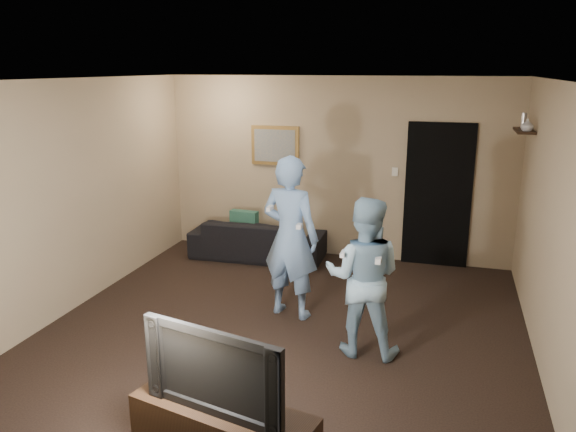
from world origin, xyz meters
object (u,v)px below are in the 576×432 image
(television, at_px, (221,366))
(wii_player_left, at_px, (290,237))
(sofa, at_px, (258,239))
(wii_player_right, at_px, (363,277))

(television, distance_m, wii_player_left, 2.57)
(sofa, relative_size, wii_player_left, 1.06)
(television, height_order, wii_player_right, wii_player_right)
(wii_player_left, height_order, wii_player_right, wii_player_left)
(sofa, bearing_deg, television, 104.65)
(television, bearing_deg, wii_player_left, 108.26)
(sofa, relative_size, wii_player_right, 1.23)
(wii_player_right, bearing_deg, wii_player_left, 145.05)
(television, distance_m, wii_player_right, 2.03)
(sofa, distance_m, wii_player_left, 2.11)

